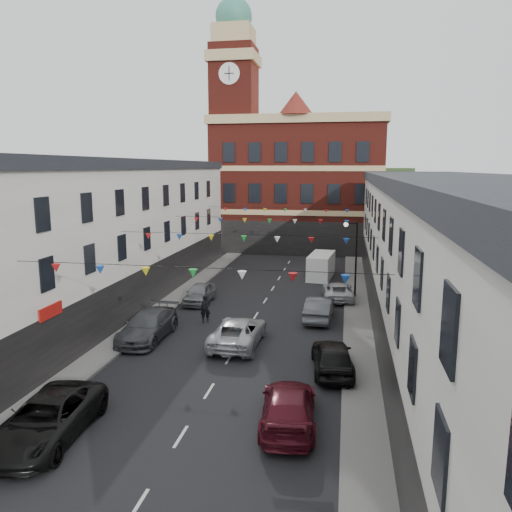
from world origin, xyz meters
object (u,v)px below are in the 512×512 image
Objects in this scene: street_lamp at (353,249)px; white_van at (321,266)px; car_left_e at (199,293)px; car_right_e at (320,308)px; car_left_c at (47,419)px; pedestrian at (205,309)px; car_right_c at (288,407)px; moving_car at (238,332)px; car_left_d at (148,325)px; car_right_d at (333,356)px; car_right_f at (338,291)px.

street_lamp is 1.18× the size of white_van.
car_left_e is 9.55m from car_right_e.
car_left_c is 3.15× the size of pedestrian.
pedestrian reaches higher than car_left_c.
car_left_c is 9.22m from car_right_c.
car_right_c is at bearing -77.35° from pedestrian.
car_left_c is 1.03× the size of moving_car.
car_left_d is 11.39m from car_right_e.
pedestrian is at bearing -50.53° from moving_car.
car_right_d is (1.57, 5.55, 0.06)m from car_right_c.
car_left_d is at bearing 41.33° from car_right_f.
car_right_f is 11.29m from pedestrian.
car_left_e is at bearing 11.26° from car_right_f.
car_left_c is 12.24m from moving_car.
car_left_e is at bearing 85.50° from car_left_d.
pedestrian is at bearing -139.77° from street_lamp.
car_left_d is 1.32× the size of car_left_e.
street_lamp is at bearing 60.26° from car_left_c.
car_left_c reaches higher than moving_car.
moving_car is at bearing -69.94° from car_right_c.
street_lamp is 7.98m from white_van.
car_right_e is 2.61× the size of pedestrian.
white_van reaches higher than car_left_c.
car_left_c is at bearing -116.40° from street_lamp.
pedestrian reaches higher than car_right_d.
car_right_d reaches higher than car_right_e.
car_left_c is 1.35× the size of car_left_e.
car_right_d is (11.00, -3.01, -0.00)m from car_left_d.
car_left_d is 20.92m from white_van.
car_right_e is at bearing -89.46° from car_right_d.
car_left_e is 2.34× the size of pedestrian.
street_lamp is at bearing 44.68° from car_left_d.
car_left_d is at bearing -22.14° from car_right_d.
car_right_c is 14.23m from car_right_e.
car_left_c is 1.10× the size of car_right_c.
white_van is at bearing 50.87° from car_left_e.
car_right_e reaches higher than car_right_f.
car_right_c reaches higher than car_left_e.
pedestrian reaches higher than car_right_c.
car_left_c is 1.21× the size of car_right_d.
car_right_d is 1.00× the size of car_right_e.
pedestrian is (-8.50, -7.43, 0.24)m from car_right_f.
pedestrian is (-6.80, -15.04, -0.20)m from white_van.
car_left_d is 1.01× the size of moving_car.
moving_car is 3.07× the size of pedestrian.
white_van reaches higher than car_left_e.
street_lamp is 1.06× the size of moving_car.
pedestrian is at bearing 37.14° from car_right_f.
car_right_e is at bearing -109.58° from street_lamp.
car_left_e is (0.09, 19.58, -0.07)m from car_left_c.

